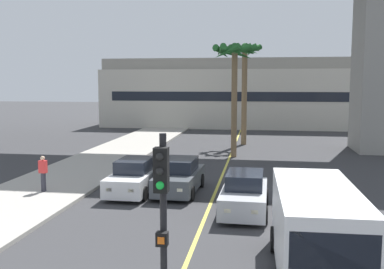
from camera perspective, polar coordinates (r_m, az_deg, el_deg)
The scene contains 10 objects.
lane_stripe_center at distance 23.42m, azimuth 3.74°, elevation -5.72°, with size 0.14×56.00×0.01m, color #DBCC4C.
pier_building_backdrop at distance 51.13m, azimuth 6.56°, elevation 5.26°, with size 31.60×8.04×7.65m.
car_queue_front at distance 20.42m, azimuth -1.64°, elevation -5.50°, with size 1.95×4.16×1.56m.
car_queue_second at distance 20.50m, azimuth -7.49°, elevation -5.51°, with size 1.84×4.10×1.56m.
car_queue_third at distance 17.50m, azimuth 6.78°, elevation -7.63°, with size 1.91×4.14×1.56m.
delivery_van at distance 12.14m, azimuth 15.69°, elevation -11.60°, with size 2.22×5.28×2.36m.
traffic_light_median_near at distance 7.70m, azimuth -3.82°, elevation -10.97°, with size 0.24×0.37×4.20m.
palm_tree_near_median at distance 29.86m, azimuth 5.51°, elevation 9.05°, with size 3.05×3.09×7.65m.
palm_tree_mid_median at distance 35.99m, azimuth 6.79°, elevation 8.93°, with size 2.80×2.85×8.16m.
pedestrian_far_along at distance 21.06m, azimuth -18.64°, elevation -4.72°, with size 0.34×0.22×1.62m.
Camera 1 is at (1.96, 1.22, 5.05)m, focal length 41.37 mm.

